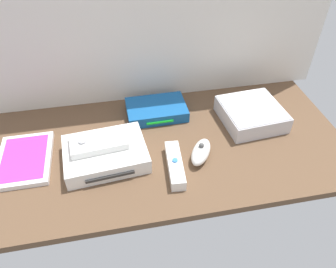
# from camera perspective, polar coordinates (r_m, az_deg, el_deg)

# --- Properties ---
(ground_plane) EXTENTS (1.00, 0.48, 0.02)m
(ground_plane) POSITION_cam_1_polar(r_m,az_deg,el_deg) (0.91, -0.00, -2.34)
(ground_plane) COLOR brown
(ground_plane) RESTS_ON ground
(game_console) EXTENTS (0.22, 0.18, 0.04)m
(game_console) POSITION_cam_1_polar(r_m,az_deg,el_deg) (0.87, -10.91, -3.45)
(game_console) COLOR white
(game_console) RESTS_ON ground_plane
(mini_computer) EXTENTS (0.18, 0.18, 0.05)m
(mini_computer) POSITION_cam_1_polar(r_m,az_deg,el_deg) (1.00, 14.41, 3.46)
(mini_computer) COLOR silver
(mini_computer) RESTS_ON ground_plane
(game_case) EXTENTS (0.14, 0.19, 0.02)m
(game_case) POSITION_cam_1_polar(r_m,az_deg,el_deg) (0.94, -23.87, -4.12)
(game_case) COLOR white
(game_case) RESTS_ON ground_plane
(network_router) EXTENTS (0.18, 0.13, 0.03)m
(network_router) POSITION_cam_1_polar(r_m,az_deg,el_deg) (1.00, -2.05, 4.28)
(network_router) COLOR #145193
(network_router) RESTS_ON ground_plane
(remote_wand) EXTENTS (0.05, 0.15, 0.03)m
(remote_wand) POSITION_cam_1_polar(r_m,az_deg,el_deg) (0.83, 0.99, -5.48)
(remote_wand) COLOR white
(remote_wand) RESTS_ON ground_plane
(remote_nunchuk) EXTENTS (0.09, 0.11, 0.05)m
(remote_nunchuk) POSITION_cam_1_polar(r_m,az_deg,el_deg) (0.86, 5.80, -3.15)
(remote_nunchuk) COLOR white
(remote_nunchuk) RESTS_ON ground_plane
(remote_classic_pad) EXTENTS (0.15, 0.09, 0.02)m
(remote_classic_pad) POSITION_cam_1_polar(r_m,az_deg,el_deg) (0.86, -12.08, -1.35)
(remote_classic_pad) COLOR white
(remote_classic_pad) RESTS_ON game_console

